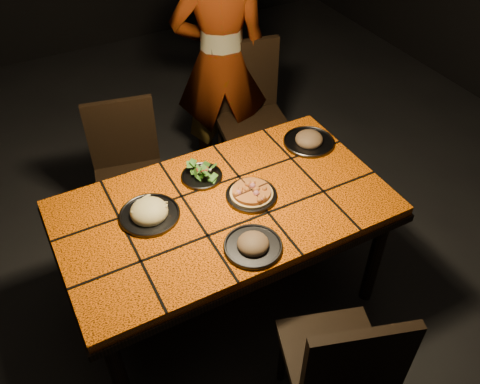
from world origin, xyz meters
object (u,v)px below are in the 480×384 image
dining_table (224,216)px  chair_near (342,365)px  plate_pizza (251,194)px  diner (221,62)px  chair_far_right (250,108)px  plate_pasta (149,212)px  chair_far_left (128,164)px

dining_table → chair_near: (0.10, -0.87, -0.14)m
dining_table → plate_pizza: size_ratio=6.33×
diner → chair_near: bearing=98.9°
chair_far_right → plate_pizza: 1.09m
chair_near → chair_far_right: 1.88m
chair_far_right → plate_pasta: chair_far_right is taller
chair_far_right → diner: 0.36m
chair_near → chair_far_right: bearing=-89.3°
chair_far_left → diner: bearing=32.8°
chair_far_left → plate_pizza: bearing=-52.2°
chair_near → plate_pizza: bearing=-75.1°
chair_near → plate_pasta: chair_near is taller
diner → plate_pizza: (-0.39, -1.12, -0.09)m
diner → plate_pasta: diner is taller
chair_far_right → plate_pasta: bearing=-129.3°
chair_near → chair_far_right: size_ratio=0.92×
chair_far_left → plate_pasta: chair_far_left is taller
dining_table → diner: (0.54, 1.11, 0.19)m
chair_far_right → diner: (-0.12, 0.18, 0.28)m
chair_far_right → diner: bearing=134.9°
diner → plate_pizza: 1.19m
plate_pasta → diner: bearing=48.9°
chair_near → plate_pizza: chair_near is taller
chair_far_left → diner: (0.79, 0.30, 0.34)m
dining_table → chair_far_right: 1.14m
dining_table → chair_near: 0.89m
diner → dining_table: bearing=85.6°
chair_far_left → plate_pizza: 0.94m
chair_far_left → plate_pizza: size_ratio=3.53×
diner → plate_pizza: bearing=92.2°
dining_table → chair_near: size_ratio=1.74×
chair_far_right → plate_pizza: (-0.51, -0.94, 0.19)m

